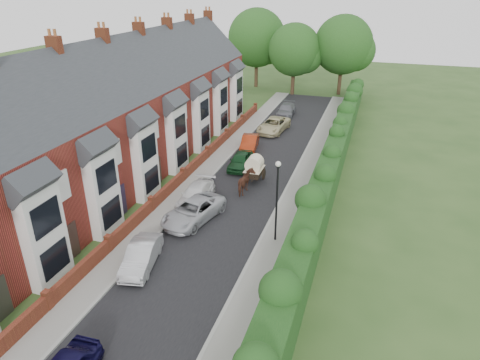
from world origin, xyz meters
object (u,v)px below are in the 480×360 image
at_px(car_silver_a, 141,256).
at_px(car_beige, 274,125).
at_px(car_grey, 286,110).
at_px(horse_cart, 254,167).
at_px(horse, 246,183).
at_px(car_green, 240,161).
at_px(lamppost, 277,192).
at_px(car_white, 196,195).
at_px(car_silver_b, 194,211).
at_px(car_red, 250,143).

height_order(car_silver_a, car_beige, car_beige).
distance_m(car_grey, horse_cart, 18.29).
xyz_separation_m(horse, horse_cart, (-0.00, 2.17, 0.35)).
bearing_deg(car_silver_a, car_green, 74.09).
distance_m(lamppost, car_white, 7.55).
height_order(lamppost, car_silver_b, lamppost).
relative_size(car_white, car_grey, 0.99).
relative_size(lamppost, car_grey, 1.17).
bearing_deg(lamppost, car_beige, 104.21).
relative_size(lamppost, car_silver_a, 1.30).
bearing_deg(horse, horse_cart, -90.16).
xyz_separation_m(car_green, car_grey, (0.33, 16.09, -0.00)).
bearing_deg(car_red, horse_cart, -79.03).
distance_m(lamppost, horse, 7.02).
bearing_deg(car_red, car_green, -91.97).
bearing_deg(car_beige, horse, -77.98).
bearing_deg(car_beige, car_red, -92.77).
bearing_deg(lamppost, horse, 122.63).
bearing_deg(car_silver_b, car_silver_a, -84.59).
bearing_deg(car_green, horse, -69.22).
xyz_separation_m(car_green, car_beige, (0.35, 9.96, 0.05)).
height_order(lamppost, horse_cart, lamppost).
relative_size(car_silver_a, car_grey, 0.90).
xyz_separation_m(car_silver_b, car_red, (-0.29, 13.42, -0.04)).
bearing_deg(horse, lamppost, 122.47).
bearing_deg(car_silver_b, car_beige, 101.14).
bearing_deg(car_grey, car_silver_b, -95.05).
bearing_deg(horse_cart, lamppost, -65.28).
bearing_deg(car_silver_b, lamppost, 4.97).
xyz_separation_m(car_silver_a, car_red, (0.42, 18.80, -0.01)).
bearing_deg(car_silver_b, horse, 79.58).
height_order(car_beige, horse_cart, horse_cart).
height_order(car_white, car_green, car_green).
xyz_separation_m(lamppost, car_beige, (-5.01, 19.80, -2.60)).
bearing_deg(car_grey, horse_cart, -89.09).
bearing_deg(car_grey, horse, -89.58).
height_order(lamppost, car_silver_a, lamppost).
relative_size(car_grey, horse_cart, 1.53).
bearing_deg(car_grey, lamppost, -82.76).
bearing_deg(car_white, lamppost, -27.32).
bearing_deg(car_beige, car_silver_b, -85.62).
bearing_deg(horse, car_beige, -84.30).
bearing_deg(car_silver_a, horse_cart, 65.20).
xyz_separation_m(lamppost, horse, (-3.55, 5.54, -2.45)).
bearing_deg(car_beige, lamppost, -69.64).
height_order(car_silver_a, car_green, car_silver_a).
bearing_deg(car_silver_a, car_beige, 74.80).
bearing_deg(car_silver_b, car_grey, 101.63).
xyz_separation_m(lamppost, car_white, (-6.40, 3.00, -2.66)).
height_order(lamppost, car_green, lamppost).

